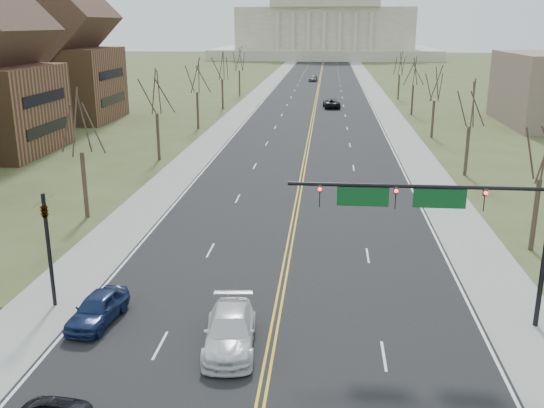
% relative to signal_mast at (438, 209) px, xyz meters
% --- Properties ---
extents(road, '(20.00, 380.00, 0.01)m').
position_rel_signal_mast_xyz_m(road, '(-7.45, 96.50, -5.76)').
color(road, black).
rests_on(road, ground).
extents(cross_road, '(120.00, 14.00, 0.01)m').
position_rel_signal_mast_xyz_m(cross_road, '(-7.45, -7.50, -5.76)').
color(cross_road, black).
rests_on(cross_road, ground).
extents(sidewalk_left, '(4.00, 380.00, 0.03)m').
position_rel_signal_mast_xyz_m(sidewalk_left, '(-19.45, 96.50, -5.75)').
color(sidewalk_left, gray).
rests_on(sidewalk_left, ground).
extents(sidewalk_right, '(4.00, 380.00, 0.03)m').
position_rel_signal_mast_xyz_m(sidewalk_right, '(4.55, 96.50, -5.75)').
color(sidewalk_right, gray).
rests_on(sidewalk_right, ground).
extents(center_line, '(0.42, 380.00, 0.01)m').
position_rel_signal_mast_xyz_m(center_line, '(-7.45, 96.50, -5.75)').
color(center_line, gold).
rests_on(center_line, road).
extents(edge_line_left, '(0.15, 380.00, 0.01)m').
position_rel_signal_mast_xyz_m(edge_line_left, '(-17.25, 96.50, -5.75)').
color(edge_line_left, silver).
rests_on(edge_line_left, road).
extents(edge_line_right, '(0.15, 380.00, 0.01)m').
position_rel_signal_mast_xyz_m(edge_line_right, '(2.35, 96.50, -5.75)').
color(edge_line_right, silver).
rests_on(edge_line_right, road).
extents(capitol, '(90.00, 60.00, 50.00)m').
position_rel_signal_mast_xyz_m(capitol, '(-7.45, 236.41, 8.44)').
color(capitol, beige).
rests_on(capitol, ground).
extents(signal_mast, '(12.12, 0.44, 7.20)m').
position_rel_signal_mast_xyz_m(signal_mast, '(0.00, 0.00, 0.00)').
color(signal_mast, black).
rests_on(signal_mast, ground).
extents(signal_left, '(0.32, 0.36, 6.00)m').
position_rel_signal_mast_xyz_m(signal_left, '(-18.95, 0.00, -2.05)').
color(signal_left, black).
rests_on(signal_left, ground).
extents(tree_r_0, '(3.74, 3.74, 8.50)m').
position_rel_signal_mast_xyz_m(tree_r_0, '(8.05, 10.50, 0.79)').
color(tree_r_0, '#3E2D25').
rests_on(tree_r_0, ground).
extents(tree_l_0, '(3.96, 3.96, 9.00)m').
position_rel_signal_mast_xyz_m(tree_l_0, '(-22.95, 14.50, 1.18)').
color(tree_l_0, '#3E2D25').
rests_on(tree_l_0, ground).
extents(tree_r_1, '(3.74, 3.74, 8.50)m').
position_rel_signal_mast_xyz_m(tree_r_1, '(8.05, 30.50, 0.79)').
color(tree_r_1, '#3E2D25').
rests_on(tree_r_1, ground).
extents(tree_l_1, '(3.96, 3.96, 9.00)m').
position_rel_signal_mast_xyz_m(tree_l_1, '(-22.95, 34.50, 1.18)').
color(tree_l_1, '#3E2D25').
rests_on(tree_l_1, ground).
extents(tree_r_2, '(3.74, 3.74, 8.50)m').
position_rel_signal_mast_xyz_m(tree_r_2, '(8.05, 50.50, 0.79)').
color(tree_r_2, '#3E2D25').
rests_on(tree_r_2, ground).
extents(tree_l_2, '(3.96, 3.96, 9.00)m').
position_rel_signal_mast_xyz_m(tree_l_2, '(-22.95, 54.50, 1.18)').
color(tree_l_2, '#3E2D25').
rests_on(tree_l_2, ground).
extents(tree_r_3, '(3.74, 3.74, 8.50)m').
position_rel_signal_mast_xyz_m(tree_r_3, '(8.05, 70.50, 0.79)').
color(tree_r_3, '#3E2D25').
rests_on(tree_r_3, ground).
extents(tree_l_3, '(3.96, 3.96, 9.00)m').
position_rel_signal_mast_xyz_m(tree_l_3, '(-22.95, 74.50, 1.18)').
color(tree_l_3, '#3E2D25').
rests_on(tree_l_3, ground).
extents(tree_r_4, '(3.74, 3.74, 8.50)m').
position_rel_signal_mast_xyz_m(tree_r_4, '(8.05, 90.50, 0.79)').
color(tree_r_4, '#3E2D25').
rests_on(tree_r_4, ground).
extents(tree_l_4, '(3.96, 3.96, 9.00)m').
position_rel_signal_mast_xyz_m(tree_l_4, '(-22.95, 94.50, 1.18)').
color(tree_l_4, '#3E2D25').
rests_on(tree_l_4, ground).
extents(bldg_left_far, '(17.10, 14.28, 23.25)m').
position_rel_signal_mast_xyz_m(bldg_left_far, '(-45.44, 60.50, 3.78)').
color(bldg_left_far, brown).
rests_on(bldg_left_far, ground).
extents(car_sb_inner_second, '(2.71, 5.65, 1.59)m').
position_rel_signal_mast_xyz_m(car_sb_inner_second, '(-9.26, -3.33, -4.96)').
color(car_sb_inner_second, silver).
rests_on(car_sb_inner_second, road).
extents(car_sb_outer_second, '(2.21, 4.47, 1.47)m').
position_rel_signal_mast_xyz_m(car_sb_outer_second, '(-16.01, -1.61, -5.02)').
color(car_sb_outer_second, '#16254D').
rests_on(car_sb_outer_second, road).
extents(car_far_nb, '(3.15, 5.91, 1.58)m').
position_rel_signal_mast_xyz_m(car_far_nb, '(-4.59, 77.54, -4.96)').
color(car_far_nb, black).
rests_on(car_far_nb, road).
extents(car_far_sb, '(2.32, 4.66, 1.52)m').
position_rel_signal_mast_xyz_m(car_far_sb, '(-9.06, 126.48, -4.99)').
color(car_far_sb, '#56595E').
rests_on(car_far_sb, road).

